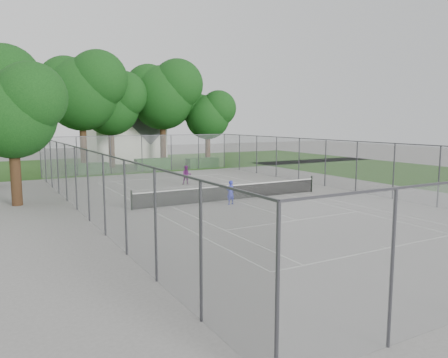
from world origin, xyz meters
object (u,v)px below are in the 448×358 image
girl_player (230,192)px  tennis_net (232,192)px  house (125,127)px  woman_player (187,175)px

girl_player → tennis_net: bearing=-131.3°
house → girl_player: size_ratio=7.22×
woman_player → house: bearing=103.3°
house → girl_player: bearing=-95.1°
girl_player → woman_player: size_ratio=0.96×
tennis_net → woman_player: (0.31, 7.44, 0.23)m
girl_player → woman_player: 8.72m
girl_player → house: bearing=-102.7°
house → woman_player: (-1.56, -21.11, -3.39)m
tennis_net → house: 28.84m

